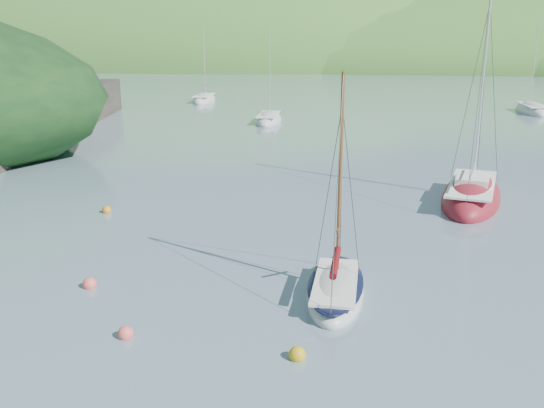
% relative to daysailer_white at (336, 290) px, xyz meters
% --- Properties ---
extents(ground, '(700.00, 700.00, 0.00)m').
position_rel_daysailer_white_xyz_m(ground, '(-1.09, -4.19, -0.20)').
color(ground, slate).
rests_on(ground, ground).
extents(shoreline_hills, '(690.00, 135.00, 56.00)m').
position_rel_daysailer_white_xyz_m(shoreline_hills, '(-10.76, 168.23, -0.20)').
color(shoreline_hills, '#2E6B28').
rests_on(shoreline_hills, ground).
extents(daysailer_white, '(1.93, 5.24, 8.05)m').
position_rel_daysailer_white_xyz_m(daysailer_white, '(0.00, 0.00, 0.00)').
color(daysailer_white, silver).
rests_on(daysailer_white, ground).
extents(sloop_red, '(4.68, 9.06, 12.77)m').
position_rel_daysailer_white_xyz_m(sloop_red, '(6.34, 13.18, 0.04)').
color(sloop_red, maroon).
rests_on(sloop_red, ground).
extents(distant_sloop_a, '(2.77, 7.09, 9.98)m').
position_rel_daysailer_white_xyz_m(distant_sloop_a, '(-9.32, 40.27, -0.02)').
color(distant_sloop_a, silver).
rests_on(distant_sloop_a, ground).
extents(distant_sloop_b, '(3.12, 7.93, 11.13)m').
position_rel_daysailer_white_xyz_m(distant_sloop_b, '(18.37, 52.45, -0.01)').
color(distant_sloop_b, silver).
rests_on(distant_sloop_b, ground).
extents(distant_sloop_c, '(3.04, 7.41, 10.36)m').
position_rel_daysailer_white_xyz_m(distant_sloop_c, '(-20.71, 57.12, -0.02)').
color(distant_sloop_c, silver).
rests_on(distant_sloop_c, ground).
extents(mooring_buoys, '(22.88, 12.88, 0.50)m').
position_rel_daysailer_white_xyz_m(mooring_buoys, '(-4.22, 0.27, -0.08)').
color(mooring_buoys, gold).
rests_on(mooring_buoys, ground).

